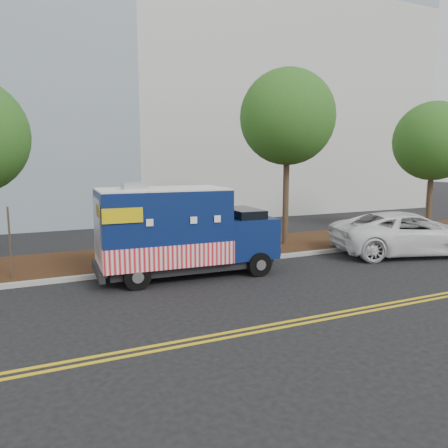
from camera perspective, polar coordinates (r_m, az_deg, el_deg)
name	(u,v)px	position (r m, az deg, el deg)	size (l,w,h in m)	color
ground	(174,281)	(14.07, -6.51, -7.46)	(120.00, 120.00, 0.00)	black
curb	(162,269)	(15.34, -8.15, -5.85)	(120.00, 0.18, 0.15)	#9E9E99
mulch_strip	(146,257)	(17.31, -10.13, -4.25)	(120.00, 4.00, 0.15)	#311F0D
centerline_near	(236,331)	(10.15, 1.58, -13.80)	(120.00, 0.10, 0.01)	gold
centerline_far	(241,335)	(9.95, 2.24, -14.29)	(120.00, 0.10, 0.01)	gold
office_building	(103,4)	(37.18, -15.48, 25.99)	(46.00, 20.00, 30.40)	silver
tree_c	(287,117)	(19.29, 8.29, 13.62)	(4.07, 4.07, 7.65)	#38281C
tree_d	(434,141)	(25.06, 25.69, 9.71)	(4.00, 4.00, 6.75)	#38281C
sign_post	(10,245)	(15.12, -26.14, -2.49)	(0.06, 0.06, 2.40)	#473828
food_truck	(179,234)	(14.36, -5.95, -1.31)	(6.05, 2.50, 3.14)	black
white_car	(409,233)	(19.26, 22.96, -1.13)	(2.85, 6.18, 1.72)	white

